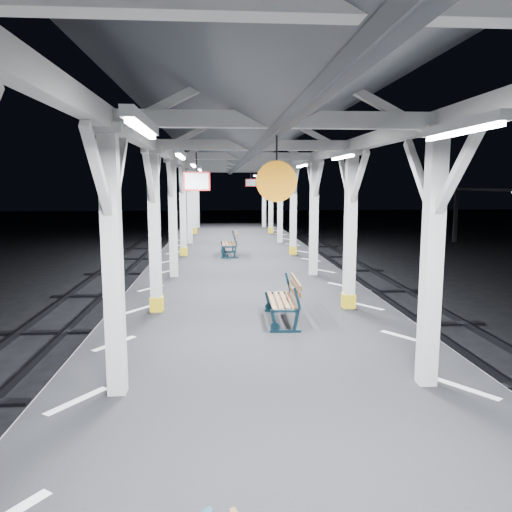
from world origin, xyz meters
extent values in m
plane|color=black|center=(0.00, 0.00, 0.00)|extent=(120.00, 120.00, 0.00)
cube|color=black|center=(0.00, 0.00, 0.50)|extent=(6.00, 50.00, 1.00)
cube|color=silver|center=(-2.45, 0.00, 1.00)|extent=(1.00, 48.00, 0.01)
cube|color=silver|center=(2.45, 0.00, 1.00)|extent=(1.00, 48.00, 0.01)
cube|color=#2D2D33|center=(4.45, 0.00, 0.08)|extent=(0.08, 60.00, 0.16)
cube|color=silver|center=(-2.00, -2.00, 2.60)|extent=(0.22, 0.22, 3.20)
cube|color=silver|center=(-2.00, -2.00, 4.26)|extent=(0.40, 0.40, 0.12)
cube|color=silver|center=(-2.00, -1.45, 3.75)|extent=(0.10, 0.99, 0.99)
cube|color=silver|center=(-2.00, -2.55, 3.75)|extent=(0.10, 0.99, 0.99)
cube|color=silver|center=(-2.00, 2.00, 2.60)|extent=(0.22, 0.22, 3.20)
cube|color=silver|center=(-2.00, 2.00, 4.26)|extent=(0.40, 0.40, 0.12)
cube|color=gold|center=(-2.00, 2.00, 1.18)|extent=(0.26, 0.26, 0.30)
cube|color=silver|center=(-2.00, 2.55, 3.75)|extent=(0.10, 0.99, 0.99)
cube|color=silver|center=(-2.00, 1.45, 3.75)|extent=(0.10, 0.99, 0.99)
cube|color=silver|center=(-2.00, 6.00, 2.60)|extent=(0.22, 0.22, 3.20)
cube|color=silver|center=(-2.00, 6.00, 4.26)|extent=(0.40, 0.40, 0.12)
cube|color=silver|center=(-2.00, 6.55, 3.75)|extent=(0.10, 0.99, 0.99)
cube|color=silver|center=(-2.00, 5.45, 3.75)|extent=(0.10, 0.99, 0.99)
cube|color=silver|center=(-2.00, 10.00, 2.60)|extent=(0.22, 0.22, 3.20)
cube|color=silver|center=(-2.00, 10.00, 4.26)|extent=(0.40, 0.40, 0.12)
cube|color=gold|center=(-2.00, 10.00, 1.18)|extent=(0.26, 0.26, 0.30)
cube|color=silver|center=(-2.00, 10.55, 3.75)|extent=(0.10, 0.99, 0.99)
cube|color=silver|center=(-2.00, 9.45, 3.75)|extent=(0.10, 0.99, 0.99)
cube|color=silver|center=(-2.00, 14.00, 2.60)|extent=(0.22, 0.22, 3.20)
cube|color=silver|center=(-2.00, 14.00, 4.26)|extent=(0.40, 0.40, 0.12)
cube|color=silver|center=(-2.00, 14.55, 3.75)|extent=(0.10, 0.99, 0.99)
cube|color=silver|center=(-2.00, 13.45, 3.75)|extent=(0.10, 0.99, 0.99)
cube|color=silver|center=(-2.00, 18.00, 2.60)|extent=(0.22, 0.22, 3.20)
cube|color=silver|center=(-2.00, 18.00, 4.26)|extent=(0.40, 0.40, 0.12)
cube|color=gold|center=(-2.00, 18.00, 1.18)|extent=(0.26, 0.26, 0.30)
cube|color=silver|center=(-2.00, 18.55, 3.75)|extent=(0.10, 0.99, 0.99)
cube|color=silver|center=(-2.00, 17.45, 3.75)|extent=(0.10, 0.99, 0.99)
cube|color=silver|center=(-2.00, 22.00, 2.60)|extent=(0.22, 0.22, 3.20)
cube|color=silver|center=(-2.00, 22.00, 4.26)|extent=(0.40, 0.40, 0.12)
cube|color=silver|center=(-2.00, 22.55, 3.75)|extent=(0.10, 0.99, 0.99)
cube|color=silver|center=(-2.00, 21.45, 3.75)|extent=(0.10, 0.99, 0.99)
cube|color=silver|center=(2.00, -2.00, 2.60)|extent=(0.22, 0.22, 3.20)
cube|color=silver|center=(2.00, -2.00, 4.26)|extent=(0.40, 0.40, 0.12)
cube|color=silver|center=(2.00, -1.45, 3.75)|extent=(0.10, 0.99, 0.99)
cube|color=silver|center=(2.00, -2.55, 3.75)|extent=(0.10, 0.99, 0.99)
cube|color=silver|center=(2.00, 2.00, 2.60)|extent=(0.22, 0.22, 3.20)
cube|color=silver|center=(2.00, 2.00, 4.26)|extent=(0.40, 0.40, 0.12)
cube|color=gold|center=(2.00, 2.00, 1.18)|extent=(0.26, 0.26, 0.30)
cube|color=silver|center=(2.00, 2.55, 3.75)|extent=(0.10, 0.99, 0.99)
cube|color=silver|center=(2.00, 1.45, 3.75)|extent=(0.10, 0.99, 0.99)
cube|color=silver|center=(2.00, 6.00, 2.60)|extent=(0.22, 0.22, 3.20)
cube|color=silver|center=(2.00, 6.00, 4.26)|extent=(0.40, 0.40, 0.12)
cube|color=silver|center=(2.00, 6.55, 3.75)|extent=(0.10, 0.99, 0.99)
cube|color=silver|center=(2.00, 5.45, 3.75)|extent=(0.10, 0.99, 0.99)
cube|color=silver|center=(2.00, 10.00, 2.60)|extent=(0.22, 0.22, 3.20)
cube|color=silver|center=(2.00, 10.00, 4.26)|extent=(0.40, 0.40, 0.12)
cube|color=gold|center=(2.00, 10.00, 1.18)|extent=(0.26, 0.26, 0.30)
cube|color=silver|center=(2.00, 10.55, 3.75)|extent=(0.10, 0.99, 0.99)
cube|color=silver|center=(2.00, 9.45, 3.75)|extent=(0.10, 0.99, 0.99)
cube|color=silver|center=(2.00, 14.00, 2.60)|extent=(0.22, 0.22, 3.20)
cube|color=silver|center=(2.00, 14.00, 4.26)|extent=(0.40, 0.40, 0.12)
cube|color=silver|center=(2.00, 14.55, 3.75)|extent=(0.10, 0.99, 0.99)
cube|color=silver|center=(2.00, 13.45, 3.75)|extent=(0.10, 0.99, 0.99)
cube|color=silver|center=(2.00, 18.00, 2.60)|extent=(0.22, 0.22, 3.20)
cube|color=silver|center=(2.00, 18.00, 4.26)|extent=(0.40, 0.40, 0.12)
cube|color=gold|center=(2.00, 18.00, 1.18)|extent=(0.26, 0.26, 0.30)
cube|color=silver|center=(2.00, 18.55, 3.75)|extent=(0.10, 0.99, 0.99)
cube|color=silver|center=(2.00, 17.45, 3.75)|extent=(0.10, 0.99, 0.99)
cube|color=silver|center=(2.00, 22.00, 2.60)|extent=(0.22, 0.22, 3.20)
cube|color=silver|center=(2.00, 22.00, 4.26)|extent=(0.40, 0.40, 0.12)
cube|color=silver|center=(2.00, 22.55, 3.75)|extent=(0.10, 0.99, 0.99)
cube|color=silver|center=(2.00, 21.45, 3.75)|extent=(0.10, 0.99, 0.99)
cube|color=silver|center=(-2.00, 0.00, 4.38)|extent=(0.18, 48.00, 0.24)
cube|color=silver|center=(2.00, 0.00, 4.38)|extent=(0.18, 48.00, 0.24)
cube|color=silver|center=(0.00, -2.00, 4.38)|extent=(4.20, 0.14, 0.20)
cube|color=silver|center=(0.00, 2.00, 4.38)|extent=(4.20, 0.14, 0.20)
cube|color=silver|center=(0.00, 6.00, 4.38)|extent=(4.20, 0.14, 0.20)
cube|color=silver|center=(0.00, 10.00, 4.38)|extent=(4.20, 0.14, 0.20)
cube|color=silver|center=(0.00, 14.00, 4.38)|extent=(4.20, 0.14, 0.20)
cube|color=silver|center=(0.00, 18.00, 4.38)|extent=(4.20, 0.14, 0.20)
cube|color=silver|center=(0.00, 22.00, 4.38)|extent=(4.20, 0.14, 0.20)
cube|color=silver|center=(0.00, 0.00, 5.30)|extent=(0.16, 48.00, 0.20)
cube|color=#4A4D51|center=(-1.30, 0.00, 4.92)|extent=(2.80, 49.00, 1.45)
cube|color=#4A4D51|center=(1.30, 0.00, 4.92)|extent=(2.80, 49.00, 1.45)
cube|color=silver|center=(-1.30, -4.00, 4.10)|extent=(0.10, 1.35, 0.08)
cube|color=white|center=(-1.30, -4.00, 4.05)|extent=(0.05, 1.25, 0.05)
cube|color=silver|center=(-1.30, 0.00, 4.10)|extent=(0.10, 1.35, 0.08)
cube|color=white|center=(-1.30, 0.00, 4.05)|extent=(0.05, 1.25, 0.05)
cube|color=silver|center=(-1.30, 4.00, 4.10)|extent=(0.10, 1.35, 0.08)
cube|color=white|center=(-1.30, 4.00, 4.05)|extent=(0.05, 1.25, 0.05)
cube|color=silver|center=(-1.30, 8.00, 4.10)|extent=(0.10, 1.35, 0.08)
cube|color=white|center=(-1.30, 8.00, 4.05)|extent=(0.05, 1.25, 0.05)
cube|color=silver|center=(-1.30, 12.00, 4.10)|extent=(0.10, 1.35, 0.08)
cube|color=white|center=(-1.30, 12.00, 4.05)|extent=(0.05, 1.25, 0.05)
cube|color=silver|center=(-1.30, 16.00, 4.10)|extent=(0.10, 1.35, 0.08)
cube|color=white|center=(-1.30, 16.00, 4.05)|extent=(0.05, 1.25, 0.05)
cube|color=silver|center=(-1.30, 20.00, 4.10)|extent=(0.10, 1.35, 0.08)
cube|color=white|center=(-1.30, 20.00, 4.05)|extent=(0.05, 1.25, 0.05)
cube|color=silver|center=(1.30, -4.00, 4.10)|extent=(0.10, 1.35, 0.08)
cube|color=white|center=(1.30, -4.00, 4.05)|extent=(0.05, 1.25, 0.05)
cube|color=silver|center=(1.30, 0.00, 4.10)|extent=(0.10, 1.35, 0.08)
cube|color=white|center=(1.30, 0.00, 4.05)|extent=(0.05, 1.25, 0.05)
cube|color=silver|center=(1.30, 4.00, 4.10)|extent=(0.10, 1.35, 0.08)
cube|color=white|center=(1.30, 4.00, 4.05)|extent=(0.05, 1.25, 0.05)
cube|color=silver|center=(1.30, 8.00, 4.10)|extent=(0.10, 1.35, 0.08)
cube|color=white|center=(1.30, 8.00, 4.05)|extent=(0.05, 1.25, 0.05)
cube|color=silver|center=(1.30, 12.00, 4.10)|extent=(0.10, 1.35, 0.08)
cube|color=white|center=(1.30, 12.00, 4.05)|extent=(0.05, 1.25, 0.05)
cube|color=silver|center=(1.30, 16.00, 4.10)|extent=(0.10, 1.35, 0.08)
cube|color=white|center=(1.30, 16.00, 4.05)|extent=(0.05, 1.25, 0.05)
cube|color=silver|center=(1.30, 20.00, 4.10)|extent=(0.10, 1.35, 0.08)
cube|color=white|center=(1.30, 20.00, 4.05)|extent=(0.05, 1.25, 0.05)
cylinder|color=black|center=(0.00, -2.00, 4.05)|extent=(0.02, 0.02, 0.30)
cylinder|color=orange|center=(0.00, -2.00, 3.65)|extent=(0.50, 0.04, 0.50)
cylinder|color=black|center=(-1.11, 1.37, 4.02)|extent=(0.02, 0.02, 0.36)
cube|color=red|center=(-1.11, 1.37, 3.67)|extent=(0.50, 0.03, 0.35)
cube|color=white|center=(-1.11, 1.37, 3.67)|extent=(0.44, 0.04, 0.29)
cylinder|color=black|center=(0.79, 15.48, 4.02)|extent=(0.02, 0.02, 0.36)
cube|color=red|center=(0.79, 15.48, 3.67)|extent=(0.50, 0.03, 0.35)
cube|color=white|center=(0.79, 15.48, 3.67)|extent=(0.44, 0.05, 0.29)
cube|color=black|center=(14.00, 22.00, 1.65)|extent=(0.20, 0.20, 3.30)
sphere|color=silver|center=(14.00, 22.00, 3.22)|extent=(0.20, 0.20, 0.20)
cube|color=#0E232E|center=(0.45, 0.40, 1.03)|extent=(0.56, 0.07, 0.06)
cube|color=#0E232E|center=(0.25, 0.41, 1.21)|extent=(0.14, 0.05, 0.43)
cube|color=#0E232E|center=(0.64, 0.40, 1.21)|extent=(0.13, 0.05, 0.43)
cube|color=#0E232E|center=(0.65, 0.39, 1.62)|extent=(0.15, 0.05, 0.41)
cube|color=#0E232E|center=(0.49, 1.88, 1.03)|extent=(0.56, 0.07, 0.06)
cube|color=#0E232E|center=(0.29, 1.89, 1.21)|extent=(0.14, 0.05, 0.43)
cube|color=#0E232E|center=(0.67, 1.88, 1.21)|extent=(0.13, 0.05, 0.43)
cube|color=#0E232E|center=(0.69, 1.88, 1.62)|extent=(0.15, 0.05, 0.41)
cube|color=brown|center=(0.29, 1.15, 1.42)|extent=(0.12, 1.41, 0.03)
cube|color=brown|center=(0.41, 1.14, 1.42)|extent=(0.12, 1.41, 0.03)
cube|color=brown|center=(0.53, 1.14, 1.42)|extent=(0.12, 1.41, 0.03)
cube|color=brown|center=(0.65, 1.14, 1.42)|extent=(0.12, 1.41, 0.03)
cube|color=brown|center=(0.71, 1.13, 1.55)|extent=(0.08, 1.41, 0.09)
cube|color=brown|center=(0.73, 1.13, 1.67)|extent=(0.08, 1.41, 0.09)
cube|color=brown|center=(0.75, 1.13, 1.79)|extent=(0.08, 1.41, 0.09)
cube|color=#0E232E|center=(-0.36, 9.33, 1.03)|extent=(0.58, 0.06, 0.06)
cube|color=#0E232E|center=(-0.57, 9.33, 1.22)|extent=(0.15, 0.05, 0.45)
cube|color=#0E232E|center=(-0.17, 9.33, 1.22)|extent=(0.13, 0.05, 0.45)
cube|color=#0E232E|center=(-0.15, 9.33, 1.65)|extent=(0.16, 0.05, 0.42)
cube|color=#0E232E|center=(-0.37, 10.88, 1.03)|extent=(0.58, 0.06, 0.06)
cube|color=#0E232E|center=(-0.58, 10.88, 1.22)|extent=(0.15, 0.05, 0.45)
cube|color=#0E232E|center=(-0.18, 10.88, 1.22)|extent=(0.13, 0.05, 0.45)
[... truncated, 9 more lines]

